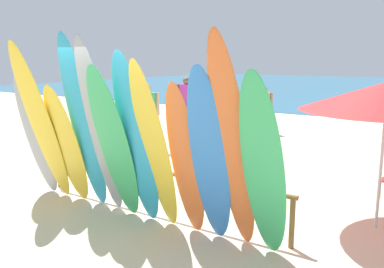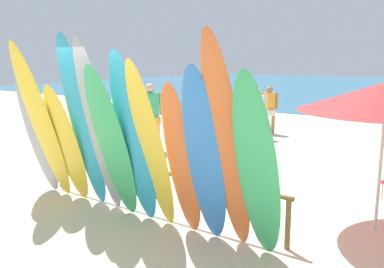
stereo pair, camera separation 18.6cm
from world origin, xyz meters
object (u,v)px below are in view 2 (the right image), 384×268
Objects in this scene: surfboard_grey_0 at (38,135)px; beachgoer_strolling at (192,99)px; surfboard_orange_8 at (182,161)px; surfboard_blue_9 at (205,159)px; surfboard_rack at (151,175)px; surfboard_teal_3 at (83,124)px; surfboard_grey_4 at (98,128)px; beachgoer_near_rack at (269,106)px; beachgoer_photographing at (257,109)px; surfboard_yellow_1 at (42,124)px; surfboard_green_11 at (257,171)px; surfboard_yellow_7 at (151,148)px; surfboard_orange_10 at (227,147)px; surfboard_green_5 at (112,145)px; beachgoer_midbeach at (150,112)px; surfboard_yellow_2 at (67,145)px; surfboard_teal_6 at (134,141)px.

surfboard_grey_0 reaches higher than beachgoer_strolling.
surfboard_orange_8 is 0.90× the size of surfboard_blue_9.
surfboard_orange_8 is (0.94, -0.47, 0.46)m from surfboard_rack.
surfboard_teal_3 is 0.36m from surfboard_grey_4.
beachgoer_near_rack is 1.00× the size of beachgoer_photographing.
beachgoer_strolling is (-2.13, 7.20, -0.31)m from surfboard_yellow_1.
surfboard_grey_0 is at bearing 177.56° from surfboard_teal_3.
surfboard_green_11 is 1.57× the size of beachgoer_photographing.
surfboard_teal_3 is at bearing -95.57° from beachgoer_strolling.
surfboard_yellow_7 is at bearing -0.52° from surfboard_yellow_1.
surfboard_orange_10 is 1.85× the size of beachgoer_near_rack.
surfboard_grey_4 reaches higher than surfboard_green_5.
surfboard_green_5 is 7.04m from beachgoer_photographing.
surfboard_green_5 reaches higher than surfboard_green_11.
beachgoer_midbeach reaches higher than surfboard_rack.
surfboard_blue_9 is 1.59× the size of beachgoer_photographing.
beachgoer_strolling is (-3.83, 6.52, 0.43)m from surfboard_rack.
surfboard_grey_4 is 1.17× the size of surfboard_green_11.
surfboard_yellow_2 is 4.05m from beachgoer_midbeach.
surfboard_grey_0 is at bearing -119.87° from beachgoer_midbeach.
surfboard_green_11 is (1.13, -0.12, 0.09)m from surfboard_orange_8.
surfboard_yellow_2 is 1.84m from surfboard_yellow_7.
surfboard_yellow_7 reaches higher than beachgoer_photographing.
surfboard_teal_3 is 1.17× the size of surfboard_green_5.
surfboard_yellow_1 is 1.88m from surfboard_teal_6.
beachgoer_strolling reaches higher than surfboard_rack.
surfboard_green_11 is at bearing -78.46° from beachgoer_strolling.
beachgoer_midbeach is at bearing 110.05° from surfboard_yellow_2.
surfboard_grey_4 is at bearing 161.43° from surfboard_green_5.
surfboard_green_11 reaches higher than beachgoer_midbeach.
surfboard_grey_0 reaches higher than surfboard_yellow_2.
surfboard_grey_4 is at bearing -136.35° from surfboard_rack.
beachgoer_near_rack is at bearing -121.92° from beachgoer_photographing.
surfboard_teal_6 is (1.51, -0.05, 0.25)m from surfboard_yellow_2.
surfboard_green_5 is at bearing -173.25° from surfboard_orange_10.
surfboard_yellow_1 is at bearing 178.68° from surfboard_green_5.
beachgoer_near_rack is (-0.80, 7.77, -0.47)m from surfboard_grey_4.
surfboard_green_11 is 9.24m from beachgoer_strolling.
beachgoer_midbeach is at bearing 130.94° from surfboard_rack.
surfboard_grey_0 reaches higher than beachgoer_near_rack.
surfboard_green_5 is at bearing 63.85° from beachgoer_photographing.
surfboard_orange_10 is (1.16, -0.00, 0.16)m from surfboard_yellow_7.
surfboard_grey_0 is 1.56m from surfboard_grey_4.
surfboard_teal_3 is at bearing 57.85° from beachgoer_photographing.
surfboard_rack is 1.97m from surfboard_yellow_1.
surfboard_yellow_7 is 1.17m from surfboard_orange_10.
surfboard_rack is 1.94× the size of surfboard_green_11.
surfboard_teal_6 is (0.35, 0.07, 0.09)m from surfboard_green_5.
surfboard_yellow_1 is at bearing -173.18° from surfboard_orange_10.
beachgoer_photographing is (-2.23, 6.79, -0.18)m from surfboard_orange_8.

